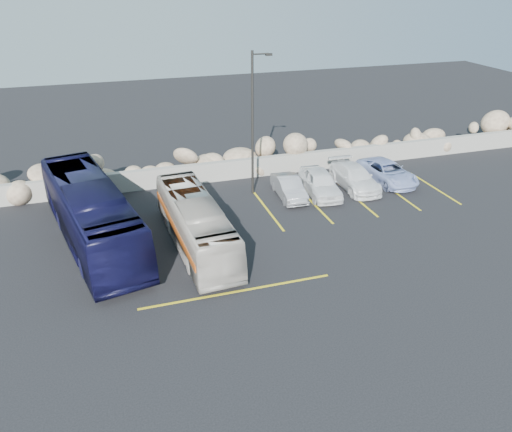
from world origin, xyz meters
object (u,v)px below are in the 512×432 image
object	(u,v)px
tour_coach	(91,213)
lamppost	(253,121)
car_c	(355,177)
car_a	(320,183)
car_d	(387,172)
car_b	(289,187)
vintage_bus	(196,223)

from	to	relation	value
tour_coach	lamppost	bearing A→B (deg)	7.84
car_c	car_a	bearing A→B (deg)	-172.39
lamppost	tour_coach	distance (m)	9.93
car_c	car_d	world-z (taller)	car_c
tour_coach	car_b	xyz separation A→B (m)	(10.70, 2.12, -0.93)
car_b	car_c	xyz separation A→B (m)	(4.22, 0.13, 0.05)
tour_coach	car_b	distance (m)	10.95
car_c	car_d	distance (m)	2.35
tour_coach	car_d	xyz separation A→B (m)	(17.25, 2.49, -0.91)
vintage_bus	car_a	size ratio (longest dim) A/B	2.06
car_b	car_a	bearing A→B (deg)	-0.72
lamppost	vintage_bus	bearing A→B (deg)	-130.66
lamppost	vintage_bus	world-z (taller)	lamppost
car_d	car_c	bearing A→B (deg)	-179.86
tour_coach	car_a	world-z (taller)	tour_coach
vintage_bus	car_c	size ratio (longest dim) A/B	1.92
lamppost	car_d	xyz separation A→B (m)	(8.30, -0.79, -3.68)
car_a	car_b	world-z (taller)	car_a
vintage_bus	car_c	world-z (taller)	vintage_bus
lamppost	tour_coach	size ratio (longest dim) A/B	0.73
vintage_bus	car_d	distance (m)	13.40
vintage_bus	tour_coach	distance (m)	4.93
tour_coach	vintage_bus	bearing A→B (deg)	-33.95
lamppost	tour_coach	bearing A→B (deg)	-159.88
car_d	lamppost	bearing A→B (deg)	168.95
car_b	car_c	world-z (taller)	car_c
tour_coach	car_b	bearing A→B (deg)	-1.08
car_b	tour_coach	bearing A→B (deg)	-165.57
car_a	car_b	size ratio (longest dim) A/B	1.16
tour_coach	car_c	size ratio (longest dim) A/B	2.45
vintage_bus	lamppost	bearing A→B (deg)	45.89
lamppost	car_d	size ratio (longest dim) A/B	1.79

